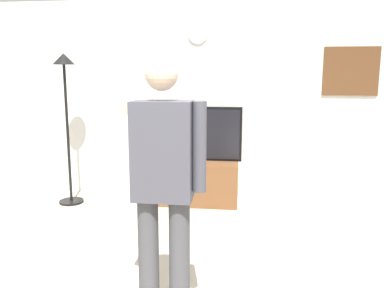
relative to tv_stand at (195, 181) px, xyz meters
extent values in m
cube|color=silver|center=(0.19, 0.35, 1.06)|extent=(6.40, 0.10, 2.70)
cube|color=brown|center=(0.00, 0.00, 0.00)|extent=(1.14, 0.55, 0.57)
sphere|color=black|center=(0.00, -0.29, 0.03)|extent=(0.04, 0.04, 0.04)
cube|color=black|center=(0.00, 0.05, 0.64)|extent=(1.23, 0.06, 0.72)
cube|color=black|center=(0.00, 0.02, 0.64)|extent=(1.17, 0.01, 0.66)
cylinder|color=white|center=(0.00, 0.29, 1.95)|extent=(0.26, 0.03, 0.26)
cube|color=brown|center=(1.99, 0.30, 1.46)|extent=(0.70, 0.04, 0.62)
cylinder|color=black|center=(-1.65, -0.24, -0.27)|extent=(0.32, 0.32, 0.03)
cylinder|color=black|center=(-1.65, -0.24, 0.64)|extent=(0.04, 0.04, 1.80)
cone|color=black|center=(-1.65, -0.24, 1.61)|extent=(0.28, 0.28, 0.14)
cylinder|color=#4C4C51|center=(-0.01, -2.67, 0.17)|extent=(0.14, 0.14, 0.91)
cylinder|color=#4C4C51|center=(0.21, -2.67, 0.17)|extent=(0.14, 0.14, 0.91)
cube|color=#4C4C56|center=(0.10, -2.67, 0.95)|extent=(0.38, 0.22, 0.64)
sphere|color=beige|center=(0.10, -2.67, 1.43)|extent=(0.21, 0.21, 0.21)
cylinder|color=beige|center=(-0.14, -2.38, 1.22)|extent=(0.09, 0.58, 0.09)
cube|color=white|center=(-0.14, -2.06, 1.22)|extent=(0.04, 0.12, 0.04)
cylinder|color=#4C4C56|center=(0.34, -2.67, 0.98)|extent=(0.09, 0.09, 0.58)
camera|label=1|loc=(0.59, -5.12, 1.44)|focal=37.05mm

